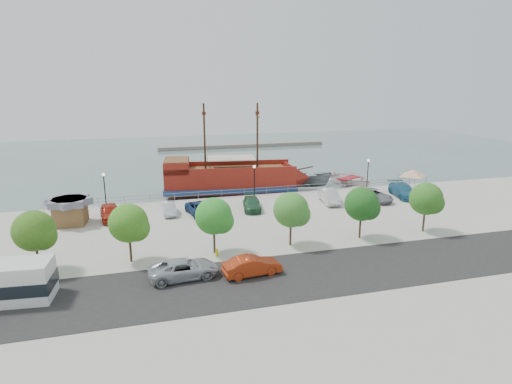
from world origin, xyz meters
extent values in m
plane|color=#4E5F5D|center=(0.00, 0.00, -1.00)|extent=(160.00, 160.00, 0.00)
cube|color=#AEA697|center=(0.00, -21.00, -0.60)|extent=(100.00, 58.00, 1.20)
cube|color=black|center=(0.00, -16.00, 0.01)|extent=(100.00, 8.00, 0.04)
cube|color=#A7A28E|center=(0.00, -10.00, 0.01)|extent=(100.00, 4.00, 0.05)
cylinder|color=gray|center=(0.00, 7.80, 0.95)|extent=(50.00, 0.06, 0.06)
cylinder|color=gray|center=(0.00, 7.80, 0.55)|extent=(50.00, 0.06, 0.06)
cube|color=gray|center=(10.00, 55.00, -0.60)|extent=(40.00, 3.00, 0.80)
cube|color=maroon|center=(-1.91, 12.64, 1.11)|extent=(18.32, 7.71, 2.89)
cube|color=navy|center=(-1.91, 12.64, 0.17)|extent=(18.69, 8.08, 0.67)
cone|color=maroon|center=(7.79, 11.43, 1.11)|extent=(4.19, 5.73, 5.33)
cube|color=maroon|center=(-9.07, 13.54, 3.33)|extent=(3.99, 5.92, 1.56)
cube|color=brown|center=(-9.07, 13.54, 4.17)|extent=(3.72, 5.45, 0.13)
cube|color=brown|center=(-1.36, 12.57, 2.61)|extent=(14.93, 6.64, 0.17)
cube|color=maroon|center=(-1.58, 15.29, 2.94)|extent=(17.66, 2.42, 0.78)
cube|color=maroon|center=(-2.24, 10.00, 2.94)|extent=(17.66, 2.42, 0.78)
cylinder|color=#382111|center=(1.95, 12.16, 7.11)|extent=(0.30, 0.30, 9.11)
cylinder|color=#382111|center=(-5.22, 13.05, 7.11)|extent=(0.30, 0.30, 9.11)
cylinder|color=#382111|center=(1.95, 12.16, 9.89)|extent=(0.57, 3.33, 0.16)
cylinder|color=#382111|center=(-5.22, 13.05, 9.89)|extent=(0.57, 3.33, 0.16)
cube|color=beige|center=(-1.69, 12.62, 4.22)|extent=(6.91, 4.99, 0.13)
cylinder|color=#382111|center=(8.56, 11.34, 2.44)|extent=(2.77, 0.52, 0.66)
imported|color=slate|center=(9.84, 12.10, 0.22)|extent=(6.69, 4.88, 2.43)
imported|color=white|center=(16.92, 13.27, -0.20)|extent=(8.33, 9.36, 1.60)
cube|color=gray|center=(-13.54, 9.20, -0.82)|extent=(6.55, 3.74, 0.36)
cube|color=gray|center=(7.80, 9.20, -0.80)|extent=(7.22, 3.86, 0.40)
cube|color=gray|center=(14.96, 9.20, -0.79)|extent=(7.69, 5.01, 0.43)
cube|color=brown|center=(-21.17, 1.67, 1.09)|extent=(3.23, 3.23, 2.19)
cube|color=slate|center=(-21.17, 1.67, 2.44)|extent=(3.66, 3.66, 0.70)
cylinder|color=slate|center=(20.39, 5.72, 1.06)|extent=(0.07, 0.07, 2.11)
cylinder|color=slate|center=(22.88, 5.68, 1.06)|extent=(0.07, 0.07, 2.11)
cylinder|color=slate|center=(20.35, 3.22, 1.06)|extent=(0.07, 0.07, 2.11)
cylinder|color=slate|center=(22.84, 3.18, 1.06)|extent=(0.07, 0.07, 2.11)
pyramid|color=silver|center=(21.62, 4.45, 2.93)|extent=(4.09, 4.09, 0.86)
imported|color=#9FA5AD|center=(-11.06, -14.14, 0.74)|extent=(5.53, 2.94, 1.48)
imported|color=#A42F12|center=(-5.92, -15.01, 0.75)|extent=(4.72, 2.07, 1.51)
cylinder|color=yellow|center=(-7.95, -10.80, 0.29)|extent=(0.23, 0.23, 0.59)
sphere|color=yellow|center=(-7.95, -10.80, 0.61)|extent=(0.25, 0.25, 0.25)
cylinder|color=black|center=(-18.00, 6.50, 2.00)|extent=(0.12, 0.12, 4.00)
sphere|color=#FFF2CC|center=(-18.00, 6.50, 4.10)|extent=(0.36, 0.36, 0.36)
cylinder|color=black|center=(0.00, 6.50, 2.00)|extent=(0.12, 0.12, 4.00)
sphere|color=#FFF2CC|center=(0.00, 6.50, 4.10)|extent=(0.36, 0.36, 0.36)
cylinder|color=black|center=(16.00, 6.50, 2.00)|extent=(0.12, 0.12, 4.00)
sphere|color=#FFF2CC|center=(16.00, 6.50, 4.10)|extent=(0.36, 0.36, 0.36)
cylinder|color=#473321|center=(-22.00, -10.00, 1.10)|extent=(0.20, 0.20, 2.20)
sphere|color=#335B18|center=(-22.00, -10.00, 3.40)|extent=(3.20, 3.20, 3.20)
sphere|color=#335B18|center=(-21.40, -10.30, 3.00)|extent=(2.20, 2.20, 2.20)
cylinder|color=#473321|center=(-15.00, -10.00, 1.10)|extent=(0.20, 0.20, 2.20)
sphere|color=#366D1C|center=(-15.00, -10.00, 3.40)|extent=(3.20, 3.20, 3.20)
sphere|color=#366D1C|center=(-14.40, -10.30, 3.00)|extent=(2.20, 2.20, 2.20)
cylinder|color=#473321|center=(-8.00, -10.00, 1.10)|extent=(0.20, 0.20, 2.20)
sphere|color=#297423|center=(-8.00, -10.00, 3.40)|extent=(3.20, 3.20, 3.20)
sphere|color=#297423|center=(-7.40, -10.30, 3.00)|extent=(2.20, 2.20, 2.20)
cylinder|color=#473321|center=(-1.00, -10.00, 1.10)|extent=(0.20, 0.20, 2.20)
sphere|color=#356E28|center=(-1.00, -10.00, 3.40)|extent=(3.20, 3.20, 3.20)
sphere|color=#356E28|center=(-0.40, -10.30, 3.00)|extent=(2.20, 2.20, 2.20)
cylinder|color=#473321|center=(6.00, -10.00, 1.10)|extent=(0.20, 0.20, 2.20)
sphere|color=#1B4C19|center=(6.00, -10.00, 3.40)|extent=(3.20, 3.20, 3.20)
sphere|color=#1B4C19|center=(6.60, -10.30, 3.00)|extent=(2.20, 2.20, 2.20)
cylinder|color=#473321|center=(13.00, -10.00, 1.10)|extent=(0.20, 0.20, 2.20)
sphere|color=#2C621D|center=(13.00, -10.00, 3.40)|extent=(3.20, 3.20, 3.20)
sphere|color=#2C621D|center=(13.60, -10.30, 3.00)|extent=(2.20, 2.20, 2.20)
imported|color=#AC2615|center=(-17.30, 2.23, 0.83)|extent=(2.58, 5.10, 1.67)
imported|color=silver|center=(-11.05, 2.49, 0.67)|extent=(1.58, 4.11, 1.34)
imported|color=navy|center=(-7.70, 1.25, 0.69)|extent=(3.19, 5.32, 1.38)
imported|color=#285B39|center=(-1.58, 1.72, 0.70)|extent=(2.79, 5.07, 1.39)
imported|color=silver|center=(8.36, 2.00, 0.83)|extent=(2.43, 5.22, 1.66)
imported|color=gray|center=(14.17, 1.37, 0.72)|extent=(3.35, 5.54, 1.44)
imported|color=#26678A|center=(18.74, 2.09, 0.83)|extent=(3.27, 6.03, 1.66)
camera|label=1|loc=(-13.59, -44.48, 14.66)|focal=30.00mm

